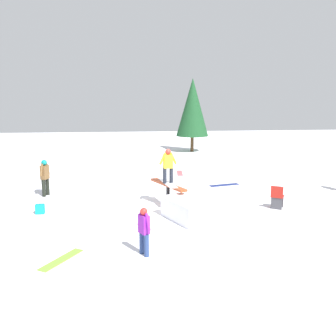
{
  "coord_description": "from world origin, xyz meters",
  "views": [
    {
      "loc": [
        -13.58,
        1.41,
        4.14
      ],
      "look_at": [
        0.0,
        0.0,
        1.49
      ],
      "focal_mm": 40.0,
      "sensor_mm": 36.0,
      "label": 1
    }
  ],
  "objects": [
    {
      "name": "ground_plane",
      "position": [
        0.0,
        0.0,
        0.0
      ],
      "size": [
        60.0,
        60.0,
        0.0
      ],
      "primitive_type": "plane",
      "color": "white"
    },
    {
      "name": "loose_snowboard_navy",
      "position": [
        3.12,
        -2.98,
        0.01
      ],
      "size": [
        0.61,
        1.45,
        0.02
      ],
      "primitive_type": "cube",
      "rotation": [
        0.0,
        0.0,
        1.81
      ],
      "color": "navy",
      "rests_on": "ground"
    },
    {
      "name": "bystander_brown",
      "position": [
        2.07,
        4.94,
        0.86
      ],
      "size": [
        0.67,
        0.33,
        1.53
      ],
      "rotation": [
        0.0,
        0.0,
        5.92
      ],
      "color": "black",
      "rests_on": "ground"
    },
    {
      "name": "bystander_purple",
      "position": [
        -4.31,
        1.08,
        0.73
      ],
      "size": [
        0.55,
        0.36,
        1.3
      ],
      "rotation": [
        0.0,
        0.0,
        3.66
      ],
      "color": "navy",
      "rests_on": "ground"
    },
    {
      "name": "loose_snowboard_coral",
      "position": [
        6.05,
        -1.27,
        0.01
      ],
      "size": [
        1.38,
        0.4,
        0.02
      ],
      "primitive_type": "cube",
      "rotation": [
        0.0,
        0.0,
        6.19
      ],
      "color": "#E15A63",
      "rests_on": "ground"
    },
    {
      "name": "loose_snowboard_lime",
      "position": [
        -4.41,
        3.2,
        0.01
      ],
      "size": [
        1.36,
        0.98,
        0.02
      ],
      "primitive_type": "cube",
      "rotation": [
        0.0,
        0.0,
        2.59
      ],
      "color": "#80E039",
      "rests_on": "ground"
    },
    {
      "name": "folding_chair",
      "position": [
        -0.67,
        -4.01,
        0.41
      ],
      "size": [
        0.6,
        0.6,
        0.88
      ],
      "rotation": [
        0.0,
        0.0,
        1.03
      ],
      "color": "#3F3F44",
      "rests_on": "ground"
    },
    {
      "name": "snow_kicker_ramp",
      "position": [
        -1.5,
        -0.69,
        0.35
      ],
      "size": [
        2.26,
        2.12,
        0.7
      ],
      "primitive_type": "cube",
      "rotation": [
        0.0,
        0.0,
        0.43
      ],
      "color": "white",
      "rests_on": "ground"
    },
    {
      "name": "rail_feature",
      "position": [
        0.0,
        0.0,
        0.74
      ],
      "size": [
        2.14,
        1.19,
        0.89
      ],
      "rotation": [
        0.0,
        0.0,
        0.43
      ],
      "color": "black",
      "rests_on": "ground"
    },
    {
      "name": "pine_tree_near",
      "position": [
        13.89,
        -3.25,
        3.29
      ],
      "size": [
        2.38,
        2.38,
        5.4
      ],
      "color": "#4C331E",
      "rests_on": "ground"
    },
    {
      "name": "backpack_on_snow",
      "position": [
        -0.41,
        4.62,
        0.17
      ],
      "size": [
        0.22,
        0.3,
        0.34
      ],
      "primitive_type": "cube",
      "rotation": [
        0.0,
        0.0,
        1.59
      ],
      "color": "teal",
      "rests_on": "ground"
    },
    {
      "name": "main_rider_on_rail",
      "position": [
        0.0,
        0.0,
        1.52
      ],
      "size": [
        1.51,
        0.69,
        1.31
      ],
      "rotation": [
        0.0,
        0.0,
        0.21
      ],
      "color": "white",
      "rests_on": "rail_feature"
    }
  ]
}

